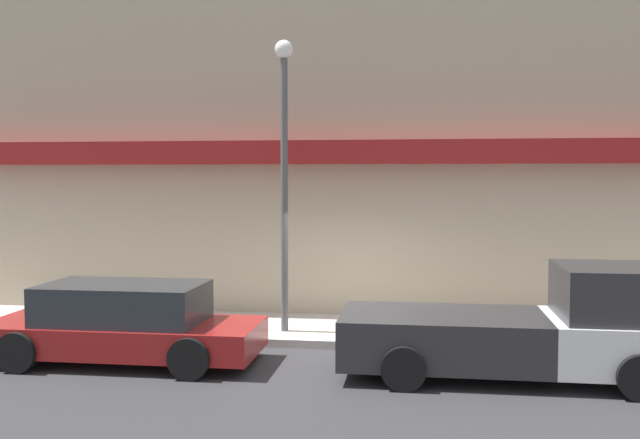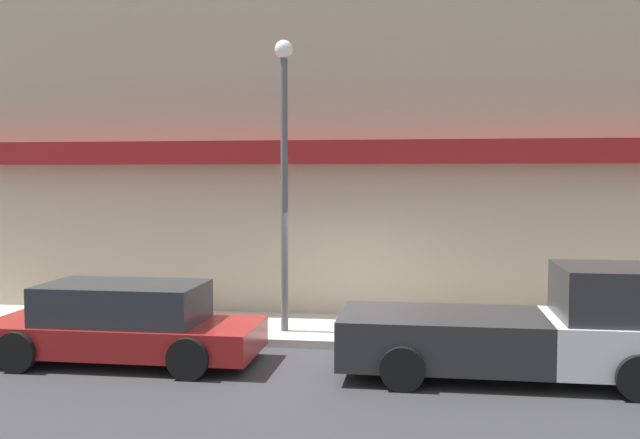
{
  "view_description": "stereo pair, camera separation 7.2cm",
  "coord_description": "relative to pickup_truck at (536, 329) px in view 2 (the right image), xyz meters",
  "views": [
    {
      "loc": [
        1.37,
        -12.93,
        3.21
      ],
      "look_at": [
        -0.61,
        1.04,
        2.35
      ],
      "focal_mm": 40.0,
      "sensor_mm": 36.0,
      "label": 1
    },
    {
      "loc": [
        1.44,
        -12.92,
        3.21
      ],
      "look_at": [
        -0.61,
        1.04,
        2.35
      ],
      "focal_mm": 40.0,
      "sensor_mm": 36.0,
      "label": 2
    }
  ],
  "objects": [
    {
      "name": "building",
      "position": [
        -3.19,
        5.48,
        3.84
      ],
      "size": [
        19.8,
        3.8,
        11.04
      ],
      "color": "tan",
      "rests_on": "ground"
    },
    {
      "name": "fire_hydrant",
      "position": [
        -0.89,
        2.19,
        -0.33
      ],
      "size": [
        0.21,
        0.21,
        0.6
      ],
      "color": "red",
      "rests_on": "sidewalk"
    },
    {
      "name": "sidewalk",
      "position": [
        -3.21,
        2.7,
        -0.71
      ],
      "size": [
        36.0,
        2.61,
        0.15
      ],
      "color": "#B7B2A8",
      "rests_on": "ground"
    },
    {
      "name": "ground_plane",
      "position": [
        -3.21,
        1.4,
        -0.79
      ],
      "size": [
        80.0,
        80.0,
        0.0
      ],
      "primitive_type": "plane",
      "color": "#2D2D30"
    },
    {
      "name": "pickup_truck",
      "position": [
        0.0,
        0.0,
        0.0
      ],
      "size": [
        5.43,
        2.16,
        1.82
      ],
      "rotation": [
        0.0,
        0.0,
        0.02
      ],
      "color": "silver",
      "rests_on": "ground"
    },
    {
      "name": "parked_car",
      "position": [
        -6.89,
        0.0,
        -0.12
      ],
      "size": [
        4.7,
        1.97,
        1.37
      ],
      "rotation": [
        0.0,
        0.0,
        0.02
      ],
      "color": "maroon",
      "rests_on": "ground"
    },
    {
      "name": "street_lamp",
      "position": [
        -4.49,
        2.17,
        2.91
      ],
      "size": [
        0.36,
        0.36,
        5.69
      ],
      "color": "#4C4C4C",
      "rests_on": "sidewalk"
    }
  ]
}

